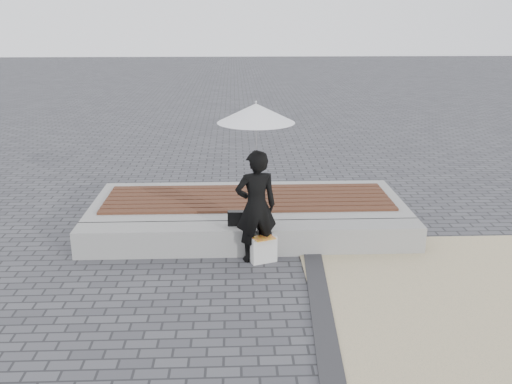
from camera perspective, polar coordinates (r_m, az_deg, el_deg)
ground at (r=6.85m, az=-0.17°, el=-11.30°), size 80.00×80.00×0.00m
edging_band at (r=6.48m, az=6.81°, el=-13.09°), size 0.61×5.20×0.04m
seating_ledge at (r=8.21m, az=-0.58°, el=-4.68°), size 5.00×0.45×0.40m
timber_platform at (r=9.33m, az=-0.80°, el=-1.89°), size 5.00×2.00×0.40m
timber_decking at (r=9.26m, az=-0.81°, el=-0.61°), size 4.60×1.40×0.04m
woman at (r=7.72m, az=-0.00°, el=-1.48°), size 0.64×0.49×1.58m
parasol at (r=7.40m, az=-0.00°, el=7.94°), size 1.02×1.02×1.30m
handbag at (r=8.12m, az=-1.80°, el=-2.65°), size 0.30×0.12×0.21m
canvas_tote at (r=7.88m, az=0.76°, el=-5.78°), size 0.38×0.26×0.37m
magazine at (r=7.76m, az=0.79°, el=-4.63°), size 0.35×0.31×0.01m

